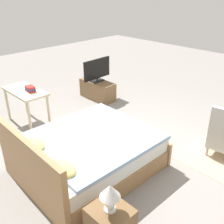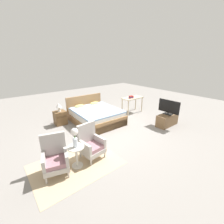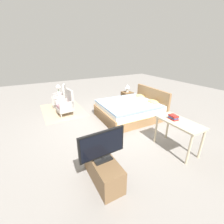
{
  "view_description": "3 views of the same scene",
  "coord_description": "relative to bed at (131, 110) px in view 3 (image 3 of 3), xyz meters",
  "views": [
    {
      "loc": [
        -2.73,
        3.07,
        2.68
      ],
      "look_at": [
        0.13,
        0.23,
        0.69
      ],
      "focal_mm": 42.0,
      "sensor_mm": 36.0,
      "label": 1
    },
    {
      "loc": [
        -3.14,
        -3.95,
        2.52
      ],
      "look_at": [
        0.14,
        0.15,
        0.63
      ],
      "focal_mm": 24.0,
      "sensor_mm": 36.0,
      "label": 2
    },
    {
      "loc": [
        3.88,
        -1.93,
        2.26
      ],
      "look_at": [
        0.38,
        -0.0,
        0.57
      ],
      "focal_mm": 24.0,
      "sensor_mm": 36.0,
      "label": 3
    }
  ],
  "objects": [
    {
      "name": "nightstand",
      "position": [
        -1.22,
        0.68,
        -0.02
      ],
      "size": [
        0.44,
        0.41,
        0.55
      ],
      "color": "brown",
      "rests_on": "ground_plane"
    },
    {
      "name": "table_lamp",
      "position": [
        -1.22,
        0.68,
        0.46
      ],
      "size": [
        0.22,
        0.22,
        0.33
      ],
      "color": "silver",
      "rests_on": "nightstand"
    },
    {
      "name": "armchair_by_window_left",
      "position": [
        -2.3,
        -1.91,
        0.08
      ],
      "size": [
        0.67,
        0.67,
        0.92
      ],
      "color": "#ADA8A3",
      "rests_on": "floor_rug"
    },
    {
      "name": "tv_flatscreen",
      "position": [
        2.03,
        -2.05,
        0.46
      ],
      "size": [
        0.21,
        0.84,
        0.57
      ],
      "color": "black",
      "rests_on": "tv_stand"
    },
    {
      "name": "floor_rug",
      "position": [
        -1.84,
        -1.97,
        -0.29
      ],
      "size": [
        2.1,
        1.5,
        0.01
      ],
      "color": "tan",
      "rests_on": "ground_plane"
    },
    {
      "name": "book_stack",
      "position": [
        1.9,
        -0.17,
        0.51
      ],
      "size": [
        0.22,
        0.16,
        0.11
      ],
      "color": "#AD2823",
      "rests_on": "vanity_desk"
    },
    {
      "name": "side_table",
      "position": [
        -1.84,
        -2.03,
        0.05
      ],
      "size": [
        0.4,
        0.4,
        0.56
      ],
      "color": "beige",
      "rests_on": "ground_plane"
    },
    {
      "name": "tv_stand",
      "position": [
        2.03,
        -2.05,
        -0.07
      ],
      "size": [
        0.96,
        0.4,
        0.46
      ],
      "color": "brown",
      "rests_on": "ground_plane"
    },
    {
      "name": "vanity_desk",
      "position": [
        2.05,
        -0.12,
        0.34
      ],
      "size": [
        1.04,
        0.52,
        0.76
      ],
      "color": "beige",
      "rests_on": "ground_plane"
    },
    {
      "name": "flower_vase",
      "position": [
        -1.84,
        -2.03,
        0.55
      ],
      "size": [
        0.17,
        0.17,
        0.48
      ],
      "color": "silver",
      "rests_on": "side_table"
    },
    {
      "name": "armchair_by_window_right",
      "position": [
        -1.36,
        -1.91,
        0.08
      ],
      "size": [
        0.6,
        0.6,
        0.92
      ],
      "color": "#ADA8A3",
      "rests_on": "floor_rug"
    },
    {
      "name": "ground_plane",
      "position": [
        0.08,
        -0.99,
        -0.3
      ],
      "size": [
        16.0,
        16.0,
        0.0
      ],
      "primitive_type": "plane",
      "color": "gray"
    },
    {
      "name": "bed",
      "position": [
        0.0,
        0.0,
        0.0
      ],
      "size": [
        1.74,
        2.07,
        0.96
      ],
      "color": "#997047",
      "rests_on": "ground_plane"
    }
  ]
}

